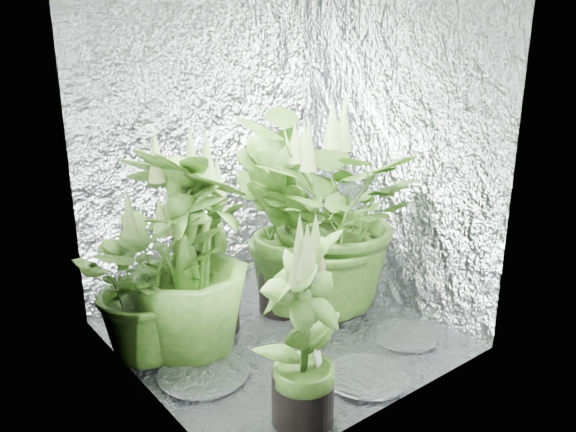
% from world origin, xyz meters
% --- Properties ---
extents(ground, '(1.60, 1.60, 0.00)m').
position_xyz_m(ground, '(0.00, 0.00, 0.00)').
color(ground, silver).
rests_on(ground, ground).
extents(walls, '(1.62, 1.62, 2.00)m').
position_xyz_m(walls, '(0.00, 0.00, 1.00)').
color(walls, silver).
rests_on(walls, ground).
extents(plant_a, '(0.84, 0.84, 0.89)m').
position_xyz_m(plant_a, '(-0.64, 0.23, 0.42)').
color(plant_a, black).
rests_on(plant_a, ground).
extents(plant_b, '(0.67, 0.67, 1.00)m').
position_xyz_m(plant_b, '(-0.26, 0.28, 0.46)').
color(plant_b, black).
rests_on(plant_b, ground).
extents(plant_c, '(0.77, 0.77, 1.15)m').
position_xyz_m(plant_c, '(0.19, 0.23, 0.53)').
color(plant_c, black).
rests_on(plant_c, ground).
extents(plant_d, '(0.84, 0.84, 1.17)m').
position_xyz_m(plant_d, '(-0.48, 0.12, 0.55)').
color(plant_d, black).
rests_on(plant_d, ground).
extents(plant_e, '(1.30, 1.30, 1.26)m').
position_xyz_m(plant_e, '(0.41, 0.04, 0.60)').
color(plant_e, black).
rests_on(plant_e, ground).
extents(plant_f, '(0.63, 0.63, 0.93)m').
position_xyz_m(plant_f, '(-0.37, -0.64, 0.42)').
color(plant_f, black).
rests_on(plant_f, ground).
extents(circulation_fan, '(0.21, 0.33, 0.40)m').
position_xyz_m(circulation_fan, '(0.58, 0.32, 0.17)').
color(circulation_fan, black).
rests_on(circulation_fan, ground).
extents(plant_label, '(0.05, 0.04, 0.08)m').
position_xyz_m(plant_label, '(-0.32, -0.67, 0.30)').
color(plant_label, white).
rests_on(plant_label, plant_f).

